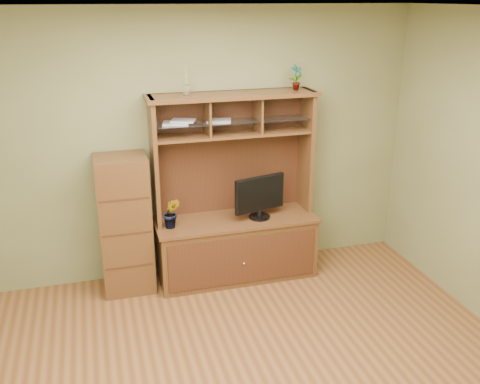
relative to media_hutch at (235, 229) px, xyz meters
name	(u,v)px	position (x,y,z in m)	size (l,w,h in m)	color
room	(257,223)	(-0.32, -1.73, 0.83)	(4.54, 4.04, 2.74)	brown
media_hutch	(235,229)	(0.00, 0.00, 0.00)	(1.66, 0.61, 1.90)	#432613
monitor	(260,196)	(0.23, -0.08, 0.36)	(0.55, 0.21, 0.44)	black
orchid_plant	(172,213)	(-0.66, -0.08, 0.28)	(0.17, 0.14, 0.31)	#29561D
top_plant	(296,77)	(0.64, 0.08, 1.50)	(0.13, 0.09, 0.25)	#2D6D26
reed_diffuser	(186,84)	(-0.45, 0.08, 1.48)	(0.05, 0.05, 0.27)	silver
magazines	(192,121)	(-0.40, 0.08, 1.13)	(0.69, 0.24, 0.04)	#B5B5BA
side_cabinet	(125,225)	(-1.10, 0.03, 0.16)	(0.49, 0.45, 1.37)	#432613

